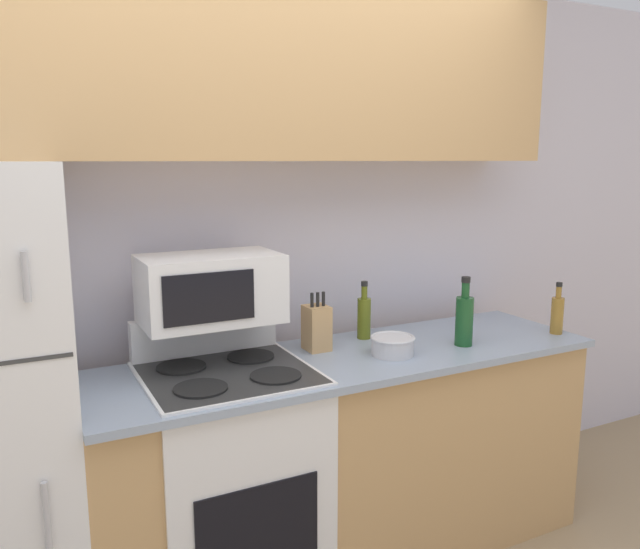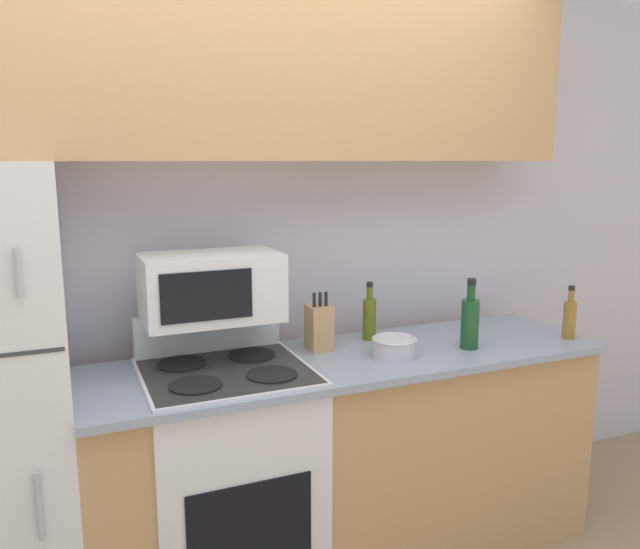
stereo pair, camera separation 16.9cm
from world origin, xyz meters
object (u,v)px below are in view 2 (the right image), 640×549
stove (229,479)px  knife_block (319,327)px  bowl (394,346)px  bottle_olive_oil (369,317)px  microwave (211,287)px  bottle_wine_green (470,321)px  bottle_vinegar (570,318)px

stove → knife_block: knife_block is taller
bowl → bottle_olive_oil: (0.02, 0.26, 0.06)m
knife_block → stove: bearing=-164.3°
knife_block → bottle_olive_oil: (0.27, 0.06, 0.01)m
bottle_olive_oil → microwave: bearing=-175.8°
microwave → bottle_olive_oil: 0.75m
stove → bottle_wine_green: bottle_wine_green is taller
knife_block → bottle_wine_green: 0.64m
microwave → bottle_vinegar: 1.59m
stove → bottle_vinegar: size_ratio=4.54×
bowl → bottle_wine_green: bottle_wine_green is taller
knife_block → bottle_olive_oil: 0.27m
stove → bottle_vinegar: bearing=-6.0°
stove → bottle_wine_green: 1.18m
knife_block → bottle_vinegar: size_ratio=1.04×
stove → microwave: (-0.02, 0.13, 0.74)m
stove → knife_block: 0.70m
knife_block → bottle_vinegar: knife_block is taller
bottle_vinegar → bottle_olive_oil: size_ratio=0.92×
bottle_wine_green → bottle_vinegar: bearing=-5.9°
stove → bottle_wine_green: bearing=-6.0°
knife_block → bowl: knife_block is taller
stove → bottle_wine_green: size_ratio=3.63×
stove → microwave: size_ratio=2.08×
stove → bottle_vinegar: (1.53, -0.16, 0.53)m
bowl → bottle_olive_oil: bottle_olive_oil is taller
bowl → bottle_wine_green: (0.35, -0.02, 0.08)m
stove → bowl: (0.68, -0.08, 0.48)m
knife_block → bottle_wine_green: (0.59, -0.23, 0.02)m
bottle_vinegar → bottle_wine_green: bottle_wine_green is taller
microwave → bottle_wine_green: 1.09m
knife_block → bottle_vinegar: (1.09, -0.28, -0.00)m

